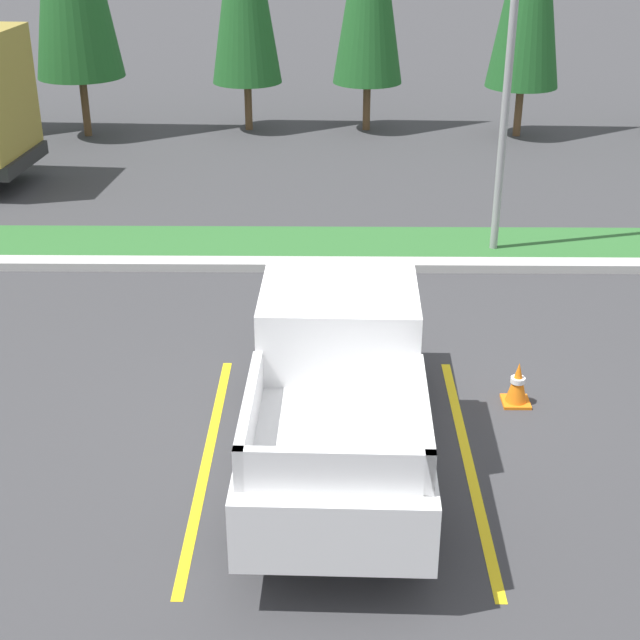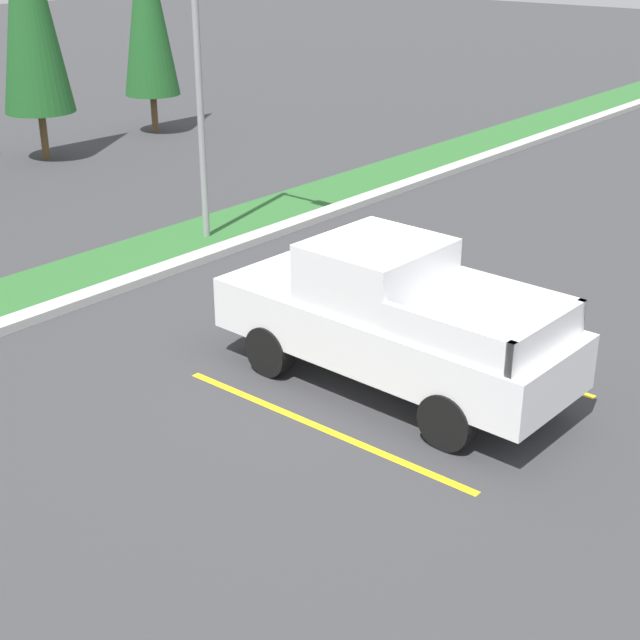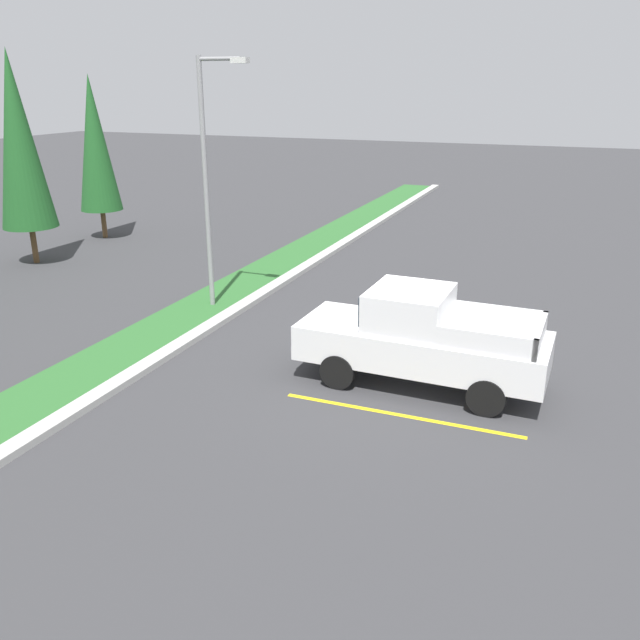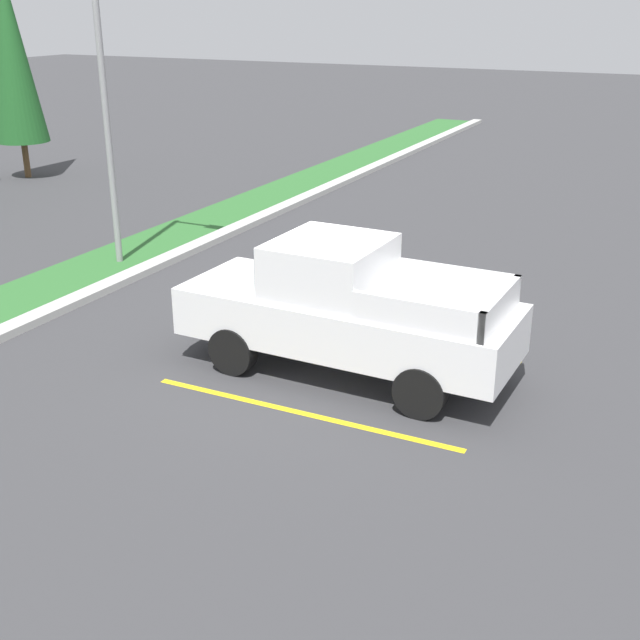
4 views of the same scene
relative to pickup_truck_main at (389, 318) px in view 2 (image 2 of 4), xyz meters
name	(u,v)px [view 2 (image 2 of 4)]	position (x,y,z in m)	size (l,w,h in m)	color
ground_plane	(351,360)	(0.31, 0.90, -1.04)	(120.00, 120.00, 0.00)	#38383A
parking_line_near	(320,427)	(-1.55, -0.05, -1.04)	(0.12, 4.80, 0.01)	yellow
parking_line_far	(449,350)	(1.55, -0.05, -1.04)	(0.12, 4.80, 0.01)	yellow
curb_strip	(137,279)	(0.31, 5.90, -0.97)	(56.00, 0.40, 0.15)	#B2B2AD
grass_median	(99,268)	(0.31, 7.00, -1.01)	(56.00, 1.80, 0.06)	#2D662D
pickup_truck_main	(389,318)	(0.00, 0.00, 0.00)	(2.07, 5.27, 2.10)	black
street_light	(203,43)	(2.92, 6.65, 2.91)	(0.24, 1.49, 6.80)	gray
cypress_tree_far_right	(147,4)	(9.15, 15.66, 2.77)	(1.68, 1.68, 6.47)	brown
traffic_cone	(408,297)	(2.35, 1.29, -0.75)	(0.36, 0.36, 0.60)	orange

